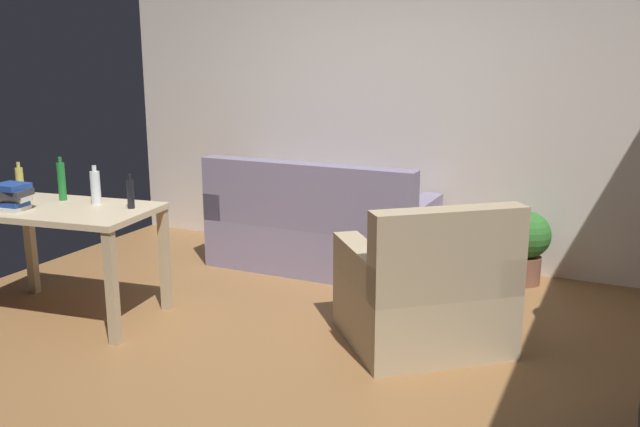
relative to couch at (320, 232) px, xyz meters
name	(u,v)px	position (x,y,z in m)	size (l,w,h in m)	color
ground_plane	(270,351)	(0.41, -1.59, -0.32)	(5.20, 4.40, 0.02)	olive
wall_rear	(394,101)	(0.41, 0.61, 1.04)	(5.20, 0.10, 2.70)	silver
couch	(320,232)	(0.00, 0.00, 0.00)	(1.79, 0.84, 0.92)	gray
desk	(64,223)	(-1.09, -1.68, 0.34)	(1.28, 0.85, 0.76)	#C6B28E
potted_plant	(527,242)	(1.61, 0.31, 0.02)	(0.36, 0.36, 0.57)	brown
armchair	(426,295)	(1.23, -1.11, 0.01)	(1.23, 1.22, 0.92)	tan
bottle_squat	(20,183)	(-1.54, -1.60, 0.57)	(0.05, 0.05, 0.26)	#BCB24C
bottle_green	(62,181)	(-1.25, -1.51, 0.59)	(0.05, 0.05, 0.30)	#1E722D
bottle_clear	(95,187)	(-0.95, -1.51, 0.57)	(0.07, 0.07, 0.26)	silver
bottle_dark	(131,193)	(-0.65, -1.51, 0.55)	(0.05, 0.05, 0.23)	black
book_stack	(11,196)	(-1.31, -1.88, 0.55)	(0.28, 0.21, 0.17)	beige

